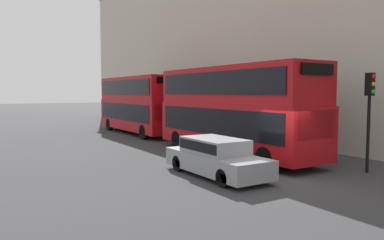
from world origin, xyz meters
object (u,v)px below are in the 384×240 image
bus_leading (233,107)px  bus_second_in_queue (138,103)px  car_dark_sedan (216,156)px  pedestrian (153,120)px  traffic_light (370,101)px

bus_leading → bus_second_in_queue: size_ratio=1.04×
bus_second_in_queue → car_dark_sedan: (-3.40, -14.96, -1.63)m
car_dark_sedan → bus_leading: bearing=44.0°
car_dark_sedan → pedestrian: pedestrian is taller
car_dark_sedan → pedestrian: (6.06, 17.90, -0.00)m
car_dark_sedan → traffic_light: 6.46m
pedestrian → bus_leading: bearing=-100.3°
bus_leading → pedestrian: bus_leading is taller
bus_leading → traffic_light: bearing=-71.3°
bus_leading → traffic_light: (2.05, -6.05, 0.40)m
bus_second_in_queue → traffic_light: 17.85m
bus_leading → bus_second_in_queue: bus_leading is taller
pedestrian → bus_second_in_queue: bearing=-132.2°
bus_leading → pedestrian: bearing=79.7°
bus_second_in_queue → traffic_light: (2.05, -17.73, 0.46)m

